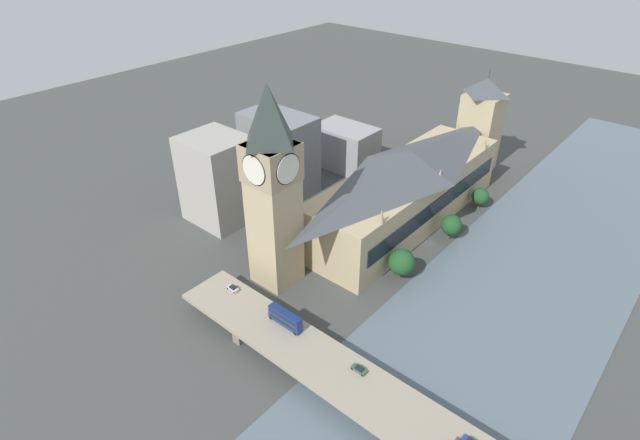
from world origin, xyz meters
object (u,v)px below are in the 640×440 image
victoria_tower (480,126)px  road_bridge (409,422)px  car_northbound_mid (359,369)px  parliament_hall (407,187)px  car_southbound_lead (233,288)px  double_decker_bus_lead (285,318)px  clock_tower (272,186)px

victoria_tower → road_bridge: size_ratio=0.31×
victoria_tower → car_northbound_mid: 147.71m
parliament_hall → car_southbound_lead: (13.46, 79.92, -7.97)m
car_northbound_mid → car_southbound_lead: car_southbound_lead is taller
double_decker_bus_lead → car_southbound_lead: size_ratio=2.89×
car_northbound_mid → victoria_tower: bearing=-75.6°
clock_tower → victoria_tower: size_ratio=1.42×
parliament_hall → clock_tower: 65.72m
parliament_hall → victoria_tower: 62.71m
clock_tower → car_northbound_mid: (-49.29, 19.19, -29.24)m
parliament_hall → double_decker_bus_lead: size_ratio=8.62×
road_bridge → car_northbound_mid: size_ratio=36.47×
clock_tower → victoria_tower: (-12.84, -123.15, -14.16)m
road_bridge → car_northbound_mid: bearing=-12.0°
road_bridge → car_northbound_mid: (17.68, -3.76, 1.85)m
clock_tower → road_bridge: 77.33m
car_northbound_mid → car_southbound_lead: 49.87m
road_bridge → clock_tower: bearing=-18.9°
victoria_tower → car_northbound_mid: victoria_tower is taller
parliament_hall → victoria_tower: victoria_tower is taller
parliament_hall → clock_tower: clock_tower is taller
clock_tower → car_southbound_lead: size_ratio=17.01×
victoria_tower → double_decker_bus_lead: 143.56m
clock_tower → car_southbound_lead: bearing=88.3°
parliament_hall → victoria_tower: bearing=-90.0°
car_northbound_mid → car_southbound_lead: size_ratio=1.06×
clock_tower → double_decker_bus_lead: bearing=139.6°
car_northbound_mid → double_decker_bus_lead: bearing=0.6°
parliament_hall → road_bridge: 100.22m
clock_tower → car_northbound_mid: 60.44m
victoria_tower → car_northbound_mid: size_ratio=11.34×
clock_tower → car_southbound_lead: (0.58, 19.08, -29.20)m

